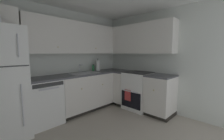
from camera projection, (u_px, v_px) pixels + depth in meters
wall_back at (60, 62)px, 3.39m from camera, size 3.56×0.05×2.41m
wall_right at (165, 61)px, 3.44m from camera, size 0.05×3.48×2.41m
dishwasher at (44, 102)px, 2.87m from camera, size 0.60×0.63×0.88m
lower_cabinets_back at (85, 92)px, 3.57m from camera, size 1.37×0.62×0.88m
countertop_back at (85, 74)px, 3.51m from camera, size 2.57×0.60×0.03m
lower_cabinets_right at (147, 93)px, 3.48m from camera, size 0.62×1.44×0.88m
countertop_right at (147, 74)px, 3.43m from camera, size 0.60×1.44×0.03m
oven_range at (139, 90)px, 3.66m from camera, size 0.68×0.62×1.07m
upper_cabinets_back at (75, 38)px, 3.40m from camera, size 2.25×0.34×0.73m
upper_cabinets_right at (136, 39)px, 3.73m from camera, size 0.32×1.99×0.73m
sink at (85, 75)px, 3.48m from camera, size 0.69×0.40×0.10m
faucet at (80, 68)px, 3.61m from camera, size 0.07×0.16×0.21m
soap_bottle at (93, 68)px, 3.92m from camera, size 0.07×0.07×0.19m
paper_towel_roll at (98, 66)px, 4.00m from camera, size 0.11×0.11×0.34m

